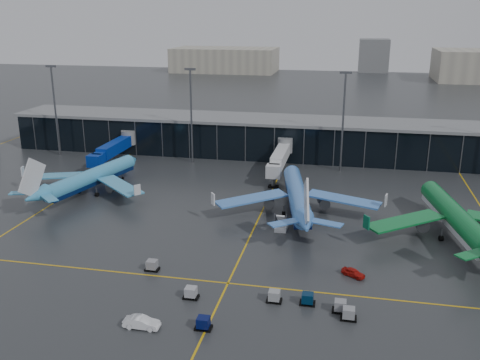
% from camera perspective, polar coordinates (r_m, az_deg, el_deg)
% --- Properties ---
extents(ground, '(600.00, 600.00, 0.00)m').
position_cam_1_polar(ground, '(98.22, -5.03, -6.26)').
color(ground, '#282B2D').
rests_on(ground, ground).
extents(terminal_pier, '(142.00, 17.00, 10.70)m').
position_cam_1_polar(terminal_pier, '(154.10, 1.52, 4.72)').
color(terminal_pier, black).
rests_on(terminal_pier, ground).
extents(jet_bridges, '(94.00, 27.50, 7.20)m').
position_cam_1_polar(jet_bridges, '(147.08, -13.41, 3.28)').
color(jet_bridges, '#595B60').
rests_on(jet_bridges, ground).
extents(flood_masts, '(203.00, 0.50, 25.50)m').
position_cam_1_polar(flood_masts, '(139.99, 2.69, 6.92)').
color(flood_masts, '#595B60').
rests_on(flood_masts, ground).
extents(distant_hangars, '(260.00, 71.00, 22.00)m').
position_cam_1_polar(distant_hangars, '(358.06, 15.81, 11.93)').
color(distant_hangars, '#B2AD99').
rests_on(distant_hangars, ground).
extents(taxi_lines, '(220.00, 120.00, 0.02)m').
position_cam_1_polar(taxi_lines, '(105.58, 1.84, -4.45)').
color(taxi_lines, gold).
rests_on(taxi_lines, ground).
extents(airliner_arkefly, '(41.20, 44.66, 11.69)m').
position_cam_1_polar(airliner_arkefly, '(125.15, -15.60, 1.26)').
color(airliner_arkefly, '#3E9ACC').
rests_on(airliner_arkefly, ground).
extents(airliner_klm_near, '(41.93, 45.84, 12.31)m').
position_cam_1_polar(airliner_klm_near, '(108.93, 6.13, -0.41)').
color(airliner_klm_near, '#417DD5').
rests_on(airliner_klm_near, ground).
extents(airliner_aer_lingus, '(42.35, 46.39, 12.55)m').
position_cam_1_polar(airliner_aer_lingus, '(104.18, 22.12, -2.42)').
color(airliner_aer_lingus, '#0D7332').
rests_on(airliner_aer_lingus, ground).
extents(baggage_carts, '(33.13, 15.86, 1.70)m').
position_cam_1_polar(baggage_carts, '(77.23, 1.83, -12.58)').
color(baggage_carts, black).
rests_on(baggage_carts, ground).
extents(mobile_airstair, '(2.29, 3.26, 3.45)m').
position_cam_1_polar(mobile_airstair, '(101.68, 4.44, -4.92)').
color(mobile_airstair, white).
rests_on(mobile_airstair, ground).
extents(service_van_red, '(4.03, 3.31, 1.29)m').
position_cam_1_polar(service_van_red, '(86.31, 11.99, -9.63)').
color(service_van_red, '#AB120D').
rests_on(service_van_red, ground).
extents(service_van_white, '(4.83, 1.74, 1.59)m').
position_cam_1_polar(service_van_white, '(73.16, -10.45, -14.72)').
color(service_van_white, white).
rests_on(service_van_white, ground).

